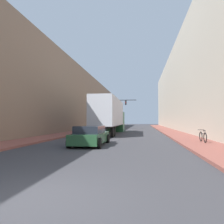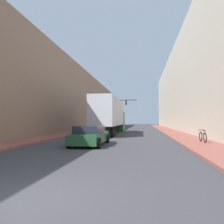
{
  "view_description": "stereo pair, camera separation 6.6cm",
  "coord_description": "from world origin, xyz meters",
  "px_view_note": "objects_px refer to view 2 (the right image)",
  "views": [
    {
      "loc": [
        2.49,
        -4.38,
        1.68
      ],
      "look_at": [
        -0.46,
        16.81,
        2.51
      ],
      "focal_mm": 35.0,
      "sensor_mm": 36.0,
      "label": 1
    },
    {
      "loc": [
        2.56,
        -4.37,
        1.68
      ],
      "look_at": [
        -0.46,
        16.81,
        2.51
      ],
      "focal_mm": 35.0,
      "sensor_mm": 36.0,
      "label": 2
    }
  ],
  "objects_px": {
    "semi_truck": "(110,115)",
    "sedan_car": "(90,136)",
    "parked_bicycle": "(203,137)",
    "traffic_signal_gantry": "(113,108)"
  },
  "relations": [
    {
      "from": "parked_bicycle",
      "to": "sedan_car",
      "type": "bearing_deg",
      "value": -167.76
    },
    {
      "from": "sedan_car",
      "to": "parked_bicycle",
      "type": "xyz_separation_m",
      "value": [
        7.75,
        1.68,
        -0.11
      ]
    },
    {
      "from": "semi_truck",
      "to": "sedan_car",
      "type": "height_order",
      "value": "semi_truck"
    },
    {
      "from": "semi_truck",
      "to": "traffic_signal_gantry",
      "type": "bearing_deg",
      "value": 96.55
    },
    {
      "from": "sedan_car",
      "to": "traffic_signal_gantry",
      "type": "bearing_deg",
      "value": 94.72
    },
    {
      "from": "parked_bicycle",
      "to": "semi_truck",
      "type": "bearing_deg",
      "value": 127.22
    },
    {
      "from": "semi_truck",
      "to": "parked_bicycle",
      "type": "distance_m",
      "value": 13.8
    },
    {
      "from": "traffic_signal_gantry",
      "to": "parked_bicycle",
      "type": "bearing_deg",
      "value": -69.46
    },
    {
      "from": "semi_truck",
      "to": "sedan_car",
      "type": "bearing_deg",
      "value": -87.64
    },
    {
      "from": "semi_truck",
      "to": "traffic_signal_gantry",
      "type": "xyz_separation_m",
      "value": [
        -1.85,
        16.13,
        1.81
      ]
    }
  ]
}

